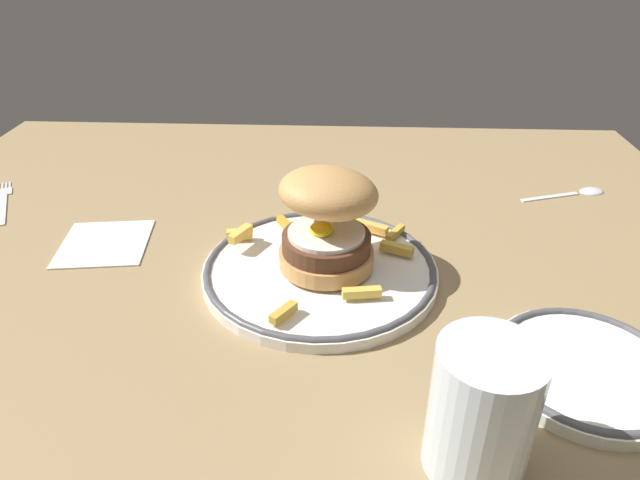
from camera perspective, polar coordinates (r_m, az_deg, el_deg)
ground_plane at (r=66.80cm, az=-2.98°, el=-3.28°), size 112.02×93.66×4.00cm
dinner_plate at (r=62.08cm, az=-0.00°, el=-2.99°), size 26.01×26.01×1.60cm
burger at (r=59.50cm, az=0.78°, el=2.36°), size 14.94×14.81×10.97cm
fries_pile at (r=64.01cm, az=0.29°, el=-0.31°), size 21.88×22.16×2.49cm
water_glass at (r=42.43cm, az=16.03°, el=-16.98°), size 7.41×7.41×10.64cm
side_plate at (r=55.00cm, az=25.61°, el=-11.73°), size 16.27×16.27×1.60cm
fork at (r=90.01cm, az=-29.62°, el=3.50°), size 7.77×13.46×0.36cm
spoon at (r=89.30cm, az=25.26°, el=4.58°), size 13.16×5.78×0.90cm
napkin at (r=73.10cm, az=-21.10°, el=-0.25°), size 11.57×12.01×0.40cm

